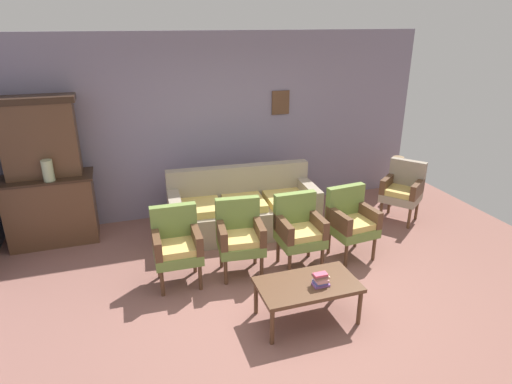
{
  "coord_description": "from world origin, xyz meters",
  "views": [
    {
      "loc": [
        -1.56,
        -3.67,
        2.84
      ],
      "look_at": [
        0.01,
        1.08,
        0.85
      ],
      "focal_mm": 30.53,
      "sensor_mm": 36.0,
      "label": 1
    }
  ],
  "objects_px": {
    "armchair_row_middle": "(351,220)",
    "wingback_chair_by_fireplace": "(403,189)",
    "armchair_near_cabinet": "(240,234)",
    "armchair_by_doorway": "(299,228)",
    "armchair_near_couch_end": "(177,243)",
    "coffee_table": "(308,287)",
    "floor_vase_by_wall": "(396,177)",
    "vase_on_cabinet": "(48,171)",
    "book_stack_on_table": "(321,279)",
    "side_cabinet": "(52,209)",
    "floral_couch": "(243,210)"
  },
  "relations": [
    {
      "from": "floral_couch",
      "to": "armchair_row_middle",
      "type": "distance_m",
      "value": 1.55
    },
    {
      "from": "armchair_near_couch_end",
      "to": "wingback_chair_by_fireplace",
      "type": "relative_size",
      "value": 1.0
    },
    {
      "from": "armchair_near_cabinet",
      "to": "wingback_chair_by_fireplace",
      "type": "bearing_deg",
      "value": 13.69
    },
    {
      "from": "armchair_near_couch_end",
      "to": "floor_vase_by_wall",
      "type": "distance_m",
      "value": 4.16
    },
    {
      "from": "side_cabinet",
      "to": "wingback_chair_by_fireplace",
      "type": "distance_m",
      "value": 4.97
    },
    {
      "from": "armchair_row_middle",
      "to": "book_stack_on_table",
      "type": "relative_size",
      "value": 5.51
    },
    {
      "from": "floral_couch",
      "to": "armchair_by_doorway",
      "type": "distance_m",
      "value": 1.17
    },
    {
      "from": "armchair_near_couch_end",
      "to": "armchair_near_cabinet",
      "type": "xyz_separation_m",
      "value": [
        0.74,
        -0.02,
        0.0
      ]
    },
    {
      "from": "side_cabinet",
      "to": "armchair_row_middle",
      "type": "distance_m",
      "value": 3.95
    },
    {
      "from": "armchair_near_couch_end",
      "to": "wingback_chair_by_fireplace",
      "type": "xyz_separation_m",
      "value": [
        3.45,
        0.64,
        0.0
      ]
    },
    {
      "from": "armchair_near_couch_end",
      "to": "coffee_table",
      "type": "distance_m",
      "value": 1.57
    },
    {
      "from": "coffee_table",
      "to": "floor_vase_by_wall",
      "type": "height_order",
      "value": "floor_vase_by_wall"
    },
    {
      "from": "armchair_near_cabinet",
      "to": "wingback_chair_by_fireplace",
      "type": "distance_m",
      "value": 2.79
    },
    {
      "from": "floor_vase_by_wall",
      "to": "vase_on_cabinet",
      "type": "bearing_deg",
      "value": -179.23
    },
    {
      "from": "coffee_table",
      "to": "armchair_by_doorway",
      "type": "bearing_deg",
      "value": 71.36
    },
    {
      "from": "armchair_row_middle",
      "to": "coffee_table",
      "type": "bearing_deg",
      "value": -136.01
    },
    {
      "from": "armchair_row_middle",
      "to": "wingback_chair_by_fireplace",
      "type": "bearing_deg",
      "value": 29.22
    },
    {
      "from": "vase_on_cabinet",
      "to": "armchair_row_middle",
      "type": "xyz_separation_m",
      "value": [
        3.55,
        -1.43,
        -0.57
      ]
    },
    {
      "from": "armchair_near_couch_end",
      "to": "armchair_by_doorway",
      "type": "bearing_deg",
      "value": -3.49
    },
    {
      "from": "armchair_near_couch_end",
      "to": "coffee_table",
      "type": "height_order",
      "value": "armchair_near_couch_end"
    },
    {
      "from": "floral_couch",
      "to": "armchair_near_couch_end",
      "type": "xyz_separation_m",
      "value": [
        -1.08,
        -1.0,
        0.17
      ]
    },
    {
      "from": "floral_couch",
      "to": "book_stack_on_table",
      "type": "height_order",
      "value": "floral_couch"
    },
    {
      "from": "floral_couch",
      "to": "armchair_by_doorway",
      "type": "height_order",
      "value": "same"
    },
    {
      "from": "armchair_by_doorway",
      "to": "coffee_table",
      "type": "distance_m",
      "value": 1.06
    },
    {
      "from": "armchair_near_couch_end",
      "to": "floor_vase_by_wall",
      "type": "height_order",
      "value": "armchair_near_couch_end"
    },
    {
      "from": "side_cabinet",
      "to": "book_stack_on_table",
      "type": "bearing_deg",
      "value": -45.24
    },
    {
      "from": "floral_couch",
      "to": "armchair_near_couch_end",
      "type": "bearing_deg",
      "value": -137.02
    },
    {
      "from": "armchair_near_cabinet",
      "to": "armchair_by_doorway",
      "type": "relative_size",
      "value": 1.0
    },
    {
      "from": "armchair_by_doorway",
      "to": "armchair_near_cabinet",
      "type": "bearing_deg",
      "value": 174.32
    },
    {
      "from": "armchair_near_couch_end",
      "to": "armchair_row_middle",
      "type": "xyz_separation_m",
      "value": [
        2.18,
        -0.07,
        0.0
      ]
    },
    {
      "from": "side_cabinet",
      "to": "armchair_row_middle",
      "type": "height_order",
      "value": "side_cabinet"
    },
    {
      "from": "floral_couch",
      "to": "armchair_near_cabinet",
      "type": "relative_size",
      "value": 2.34
    },
    {
      "from": "vase_on_cabinet",
      "to": "armchair_near_cabinet",
      "type": "height_order",
      "value": "vase_on_cabinet"
    },
    {
      "from": "vase_on_cabinet",
      "to": "wingback_chair_by_fireplace",
      "type": "height_order",
      "value": "vase_on_cabinet"
    },
    {
      "from": "floral_couch",
      "to": "book_stack_on_table",
      "type": "xyz_separation_m",
      "value": [
        0.15,
        -2.16,
        0.16
      ]
    },
    {
      "from": "vase_on_cabinet",
      "to": "armchair_near_cabinet",
      "type": "bearing_deg",
      "value": -33.04
    },
    {
      "from": "armchair_by_doorway",
      "to": "book_stack_on_table",
      "type": "height_order",
      "value": "armchair_by_doorway"
    },
    {
      "from": "armchair_near_cabinet",
      "to": "wingback_chair_by_fireplace",
      "type": "relative_size",
      "value": 1.0
    },
    {
      "from": "armchair_near_couch_end",
      "to": "armchair_near_cabinet",
      "type": "distance_m",
      "value": 0.74
    },
    {
      "from": "armchair_by_doorway",
      "to": "book_stack_on_table",
      "type": "xyz_separation_m",
      "value": [
        -0.23,
        -1.07,
        -0.01
      ]
    },
    {
      "from": "side_cabinet",
      "to": "wingback_chair_by_fireplace",
      "type": "relative_size",
      "value": 1.28
    },
    {
      "from": "vase_on_cabinet",
      "to": "coffee_table",
      "type": "distance_m",
      "value": 3.56
    },
    {
      "from": "armchair_by_doorway",
      "to": "armchair_near_couch_end",
      "type": "bearing_deg",
      "value": 176.51
    },
    {
      "from": "armchair_near_cabinet",
      "to": "coffee_table",
      "type": "xyz_separation_m",
      "value": [
        0.38,
        -1.07,
        -0.12
      ]
    },
    {
      "from": "book_stack_on_table",
      "to": "floor_vase_by_wall",
      "type": "distance_m",
      "value": 3.73
    },
    {
      "from": "armchair_row_middle",
      "to": "floor_vase_by_wall",
      "type": "height_order",
      "value": "armchair_row_middle"
    },
    {
      "from": "vase_on_cabinet",
      "to": "armchair_row_middle",
      "type": "height_order",
      "value": "vase_on_cabinet"
    },
    {
      "from": "armchair_near_couch_end",
      "to": "armchair_by_doorway",
      "type": "relative_size",
      "value": 1.0
    },
    {
      "from": "vase_on_cabinet",
      "to": "wingback_chair_by_fireplace",
      "type": "bearing_deg",
      "value": -8.41
    },
    {
      "from": "wingback_chair_by_fireplace",
      "to": "book_stack_on_table",
      "type": "distance_m",
      "value": 2.86
    }
  ]
}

